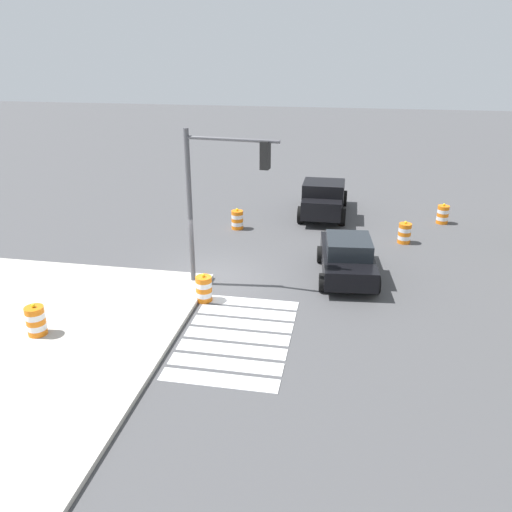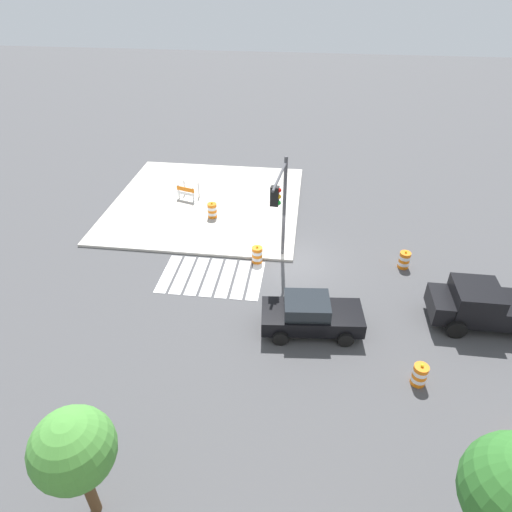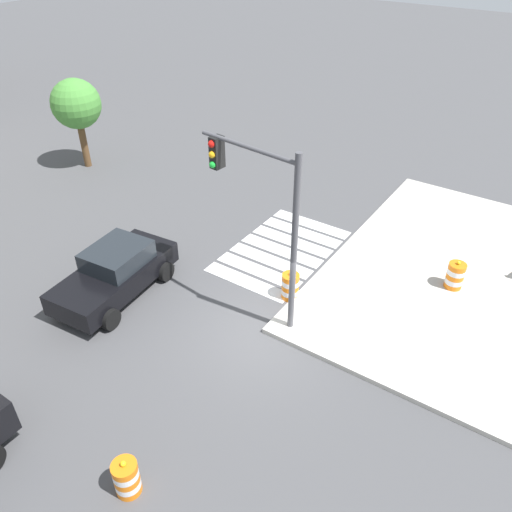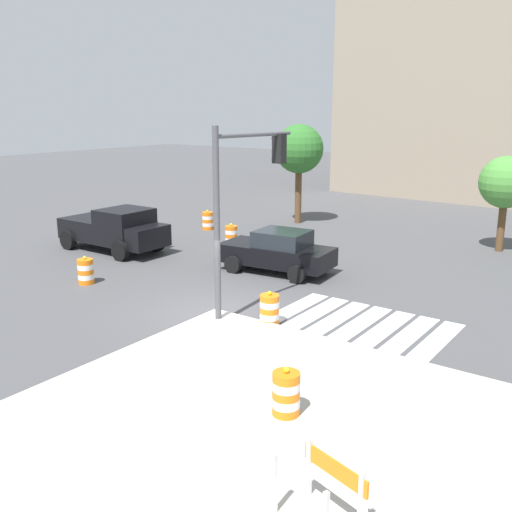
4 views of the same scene
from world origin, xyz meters
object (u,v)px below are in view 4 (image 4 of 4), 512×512
pickup_truck (116,230)px  traffic_barrel_on_sidewalk (286,393)px  street_tree_streetside_mid (299,150)px  traffic_barrel_crosswalk_end (86,271)px  traffic_barrel_near_corner (270,310)px  traffic_barrel_median_near (208,221)px  sports_car (278,251)px  traffic_light_pole (244,186)px  street_tree_streetside_near (506,183)px  traffic_barrel_median_far (231,236)px  construction_barricade (327,484)px

pickup_truck → traffic_barrel_on_sidewalk: size_ratio=5.05×
street_tree_streetside_mid → traffic_barrel_crosswalk_end: bearing=-90.8°
traffic_barrel_near_corner → traffic_barrel_median_near: size_ratio=1.00×
sports_car → pickup_truck: (-7.52, -1.34, 0.16)m
traffic_barrel_crosswalk_end → street_tree_streetside_mid: bearing=89.2°
traffic_barrel_crosswalk_end → traffic_light_pole: 7.35m
street_tree_streetside_near → street_tree_streetside_mid: bearing=178.3°
traffic_barrel_median_far → traffic_light_pole: 9.69m
traffic_light_pole → sports_car: bearing=111.3°
street_tree_streetside_near → traffic_light_pole: bearing=-108.5°
traffic_light_pole → traffic_barrel_median_far: bearing=130.7°
traffic_barrel_median_near → traffic_barrel_near_corner: bearing=-42.3°
sports_car → pickup_truck: size_ratio=0.87×
traffic_barrel_crosswalk_end → sports_car: bearing=48.2°
pickup_truck → street_tree_streetside_near: (13.55, 9.80, 2.02)m
pickup_truck → street_tree_streetside_mid: 10.95m
traffic_barrel_crosswalk_end → street_tree_streetside_mid: 14.46m
traffic_barrel_median_near → traffic_light_pole: size_ratio=0.19×
pickup_truck → traffic_barrel_crosswalk_end: (2.81, -3.92, -0.52)m
sports_car → traffic_barrel_crosswalk_end: size_ratio=4.37×
traffic_barrel_median_far → traffic_barrel_on_sidewalk: 15.44m
traffic_barrel_median_far → street_tree_streetside_near: size_ratio=0.25×
pickup_truck → traffic_barrel_crosswalk_end: 4.85m
construction_barricade → street_tree_streetside_near: bearing=96.7°
traffic_barrel_median_far → pickup_truck: bearing=-131.4°
traffic_barrel_median_near → traffic_barrel_median_far: size_ratio=1.00×
traffic_barrel_median_near → traffic_barrel_median_far: 3.80m
construction_barricade → street_tree_streetside_mid: size_ratio=0.27×
construction_barricade → traffic_light_pole: traffic_light_pole is taller
construction_barricade → street_tree_streetside_mid: 23.94m
sports_car → traffic_light_pole: bearing=-68.7°
traffic_barrel_near_corner → traffic_barrel_on_sidewalk: 5.36m
traffic_barrel_on_sidewalk → traffic_barrel_median_near: bearing=135.0°
construction_barricade → pickup_truck: bearing=148.2°
pickup_truck → traffic_light_pole: 10.18m
sports_car → traffic_barrel_median_far: size_ratio=4.37×
traffic_light_pole → street_tree_streetside_near: 13.60m
street_tree_streetside_mid → construction_barricade: bearing=-57.2°
pickup_truck → street_tree_streetside_near: size_ratio=1.24×
traffic_barrel_crosswalk_end → construction_barricade: construction_barricade is taller
sports_car → street_tree_streetside_mid: 10.35m
traffic_light_pole → pickup_truck: bearing=161.6°
pickup_truck → street_tree_streetside_mid: bearing=73.5°
sports_car → traffic_barrel_on_sidewalk: size_ratio=4.37×
traffic_barrel_crosswalk_end → traffic_barrel_on_sidewalk: 11.52m
traffic_barrel_on_sidewalk → street_tree_streetside_mid: (-10.71, 17.76, 3.32)m
traffic_barrel_median_far → street_tree_streetside_mid: bearing=93.1°
traffic_light_pole → street_tree_streetside_mid: (-6.24, 13.18, 0.02)m
traffic_barrel_near_corner → street_tree_streetside_near: bearing=76.7°
traffic_barrel_crosswalk_end → construction_barricade: (13.04, -5.92, 0.27)m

